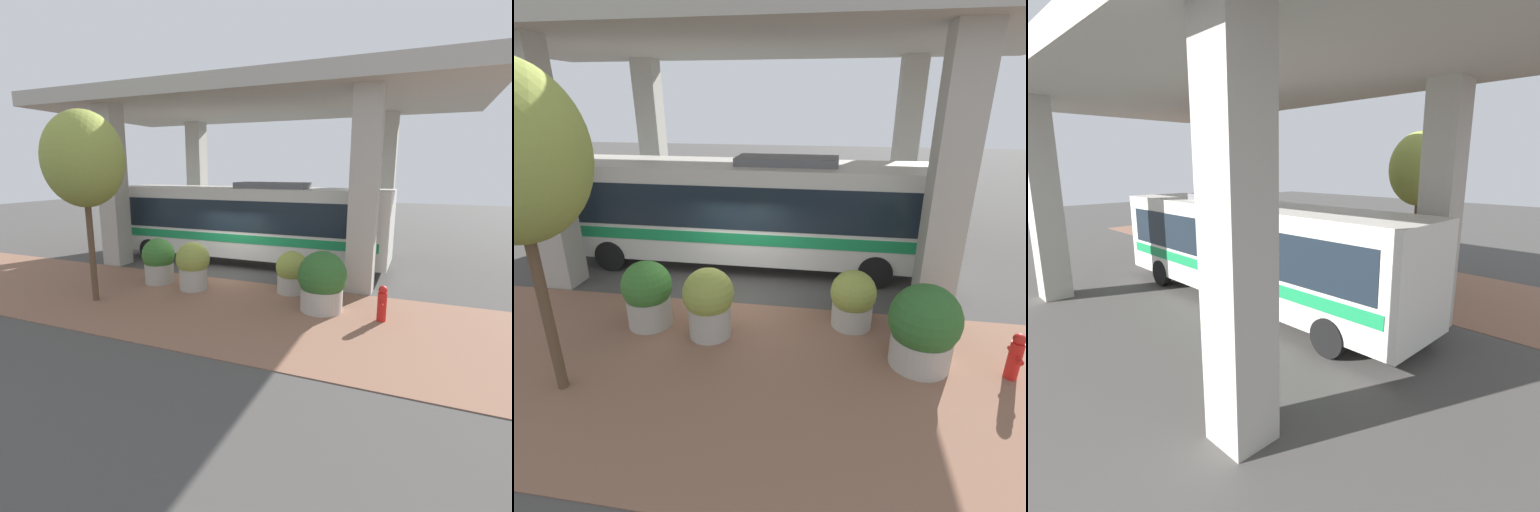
% 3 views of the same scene
% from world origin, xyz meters
% --- Properties ---
extents(ground_plane, '(80.00, 80.00, 0.00)m').
position_xyz_m(ground_plane, '(0.00, 0.00, 0.00)').
color(ground_plane, '#474442').
rests_on(ground_plane, ground).
extents(sidewalk_strip, '(6.00, 40.00, 0.02)m').
position_xyz_m(sidewalk_strip, '(-3.00, 0.00, 0.01)').
color(sidewalk_strip, '#845B47').
rests_on(sidewalk_strip, ground).
extents(overpass, '(9.40, 18.59, 7.35)m').
position_xyz_m(overpass, '(4.00, 0.00, 6.42)').
color(overpass, '#ADA89E').
rests_on(overpass, ground).
extents(bus, '(2.75, 12.35, 3.60)m').
position_xyz_m(bus, '(2.87, 0.08, 1.95)').
color(bus, silver).
rests_on(bus, ground).
extents(fire_hydrant, '(0.53, 0.25, 1.03)m').
position_xyz_m(fire_hydrant, '(-2.19, -6.30, 0.52)').
color(fire_hydrant, red).
rests_on(fire_hydrant, ground).
extents(planter_front, '(1.45, 1.45, 1.82)m').
position_xyz_m(planter_front, '(-2.01, -4.56, 0.90)').
color(planter_front, '#ADA89E').
rests_on(planter_front, ground).
extents(planter_middle, '(1.18, 1.18, 1.69)m').
position_xyz_m(planter_middle, '(-1.61, 0.10, 0.88)').
color(planter_middle, '#ADA89E').
rests_on(planter_middle, ground).
extents(planter_back, '(1.20, 1.20, 1.68)m').
position_xyz_m(planter_back, '(-1.39, 1.70, 0.85)').
color(planter_back, '#ADA89E').
rests_on(planter_back, ground).
extents(planter_extra, '(1.09, 1.09, 1.46)m').
position_xyz_m(planter_extra, '(-0.66, -3.20, 0.73)').
color(planter_extra, '#ADA89E').
rests_on(planter_extra, ground).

